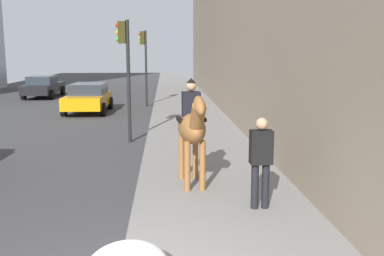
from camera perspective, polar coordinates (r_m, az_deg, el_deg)
name	(u,v)px	position (r m, az deg, el deg)	size (l,w,h in m)	color
mounted_horse_near	(192,126)	(9.29, 0.01, 0.20)	(2.15, 0.70, 2.32)	brown
pedestrian_greeting	(261,157)	(8.06, 8.99, -3.75)	(0.27, 0.41, 1.70)	black
car_near_lane	(43,86)	(30.77, -18.83, 5.17)	(4.62, 2.04, 1.44)	black
car_mid_lane	(88,97)	(22.47, -13.38, 3.95)	(4.24, 2.08, 1.44)	orange
traffic_light_near_curb	(125,62)	(14.52, -8.68, 8.57)	(0.20, 0.44, 4.01)	black
traffic_light_far_curb	(144,56)	(24.18, -6.25, 9.28)	(0.20, 0.44, 4.14)	black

